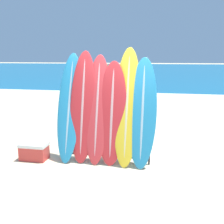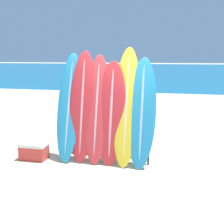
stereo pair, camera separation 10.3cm
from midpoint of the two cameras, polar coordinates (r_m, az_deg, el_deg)
The scene contains 13 objects.
ground_plane at distance 5.38m, azimuth -0.62°, elevation -11.67°, with size 160.00×160.00×0.00m, color beige.
ocean_water at distance 44.70m, azimuth 9.95°, elevation 9.13°, with size 120.00×60.00×0.01m.
surfboard_rack at distance 5.46m, azimuth -2.18°, elevation -6.05°, with size 1.89×0.04×0.87m.
surfboard_slot_0 at distance 5.57m, azimuth -9.79°, elevation 1.09°, with size 0.50×0.80×2.25m.
surfboard_slot_1 at distance 5.44m, azimuth -6.89°, elevation 1.16°, with size 0.55×0.63×2.29m.
surfboard_slot_2 at distance 5.36m, azimuth -3.75°, elevation 0.63°, with size 0.52×0.67×2.21m.
surfboard_slot_3 at distance 5.28m, azimuth -0.56°, elevation -0.21°, with size 0.59×0.59×2.09m.
surfboard_slot_4 at distance 5.26m, azimuth 2.74°, elevation 1.24°, with size 0.53×0.79×2.36m.
surfboard_slot_5 at distance 5.21m, azimuth 6.11°, elevation -0.04°, with size 0.56×0.73×2.16m.
person_near_water at distance 13.86m, azimuth 1.59°, elevation 7.15°, with size 0.30×0.24×1.79m.
person_mid_beach at distance 13.12m, azimuth -1.48°, elevation 6.94°, with size 0.24×0.31×1.82m.
person_far_left at distance 10.41m, azimuth -4.76°, elevation 4.82°, with size 0.27×0.24×1.57m.
cooler_box at distance 5.89m, azimuth -17.08°, elevation -8.17°, with size 0.58×0.35×0.36m.
Camera 1 is at (0.96, -4.83, 2.17)m, focal length 42.00 mm.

